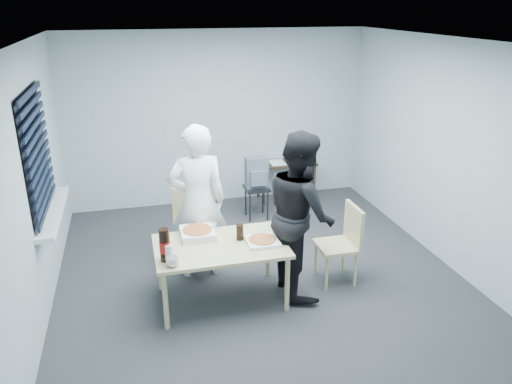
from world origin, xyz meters
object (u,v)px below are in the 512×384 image
object	(u,v)px
stool	(257,194)
backpack	(257,173)
chair_far	(191,219)
soda_bottle	(165,245)
side_table	(286,167)
mug_b	(212,228)
chair_right	(344,239)
person_white	(198,202)
dining_table	(221,250)
person_black	(300,214)
mug_a	(173,261)

from	to	relation	value
stool	backpack	world-z (taller)	backpack
chair_far	soda_bottle	size ratio (longest dim) A/B	2.70
side_table	backpack	size ratio (longest dim) A/B	2.06
stool	mug_b	distance (m)	1.93
side_table	soda_bottle	xyz separation A→B (m)	(-2.11, -2.79, 0.28)
chair_right	person_white	bearing A→B (deg)	160.26
dining_table	stool	world-z (taller)	dining_table
side_table	person_black	bearing A→B (deg)	-104.79
chair_right	backpack	distance (m)	1.98
person_black	backpack	size ratio (longest dim) A/B	4.01
side_table	person_white	bearing A→B (deg)	-130.10
person_black	mug_a	world-z (taller)	person_black
person_black	mug_b	world-z (taller)	person_black
dining_table	person_white	size ratio (longest dim) A/B	0.75
stool	person_black	bearing A→B (deg)	-91.02
stool	backpack	bearing A→B (deg)	-90.00
person_white	stool	world-z (taller)	person_white
person_white	mug_a	size ratio (longest dim) A/B	14.39
stool	mug_a	distance (m)	2.72
dining_table	mug_a	xyz separation A→B (m)	(-0.51, -0.32, 0.11)
dining_table	mug_b	xyz separation A→B (m)	(-0.03, 0.32, 0.11)
side_table	mug_a	bearing A→B (deg)	-125.04
chair_far	side_table	xyz separation A→B (m)	(1.71, 1.60, 0.01)
mug_a	mug_b	world-z (taller)	mug_a
side_table	chair_right	bearing A→B (deg)	-93.26
dining_table	person_black	size ratio (longest dim) A/B	0.75
backpack	soda_bottle	world-z (taller)	soda_bottle
dining_table	stool	xyz separation A→B (m)	(0.90, 1.99, -0.22)
person_black	stool	xyz separation A→B (m)	(0.03, 1.96, -0.52)
backpack	mug_b	size ratio (longest dim) A/B	4.42
chair_far	mug_a	world-z (taller)	chair_far
person_white	side_table	distance (m)	2.62
soda_bottle	person_black	bearing A→B (deg)	8.80
mug_b	stool	bearing A→B (deg)	61.00
mug_a	soda_bottle	size ratio (longest dim) A/B	0.37
person_black	backpack	bearing A→B (deg)	-1.03
person_white	mug_b	world-z (taller)	person_white
dining_table	soda_bottle	xyz separation A→B (m)	(-0.57, -0.19, 0.22)
mug_a	person_white	bearing A→B (deg)	68.12
dining_table	person_white	distance (m)	0.69
side_table	mug_b	distance (m)	2.77
backpack	mug_a	distance (m)	2.69
chair_far	chair_right	size ratio (longest dim) A/B	1.00
person_black	mug_a	bearing A→B (deg)	104.34
chair_far	person_black	xyz separation A→B (m)	(1.03, -0.97, 0.37)
person_black	backpack	world-z (taller)	person_black
dining_table	stool	bearing A→B (deg)	65.74
person_white	side_table	world-z (taller)	person_white
mug_b	soda_bottle	distance (m)	0.75
side_table	stool	xyz separation A→B (m)	(-0.64, -0.61, -0.16)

